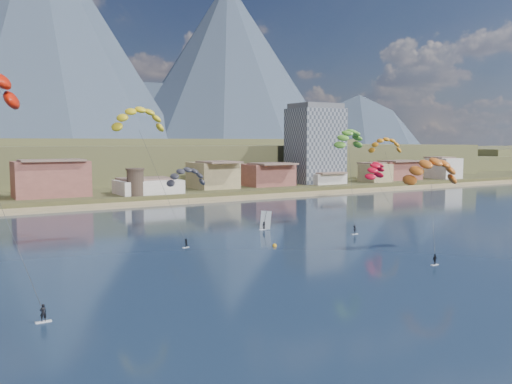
% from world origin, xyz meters
% --- Properties ---
extents(ground, '(2400.00, 2400.00, 0.00)m').
position_xyz_m(ground, '(0.00, 0.00, 0.00)').
color(ground, black).
rests_on(ground, ground).
extents(beach, '(2200.00, 12.00, 0.90)m').
position_xyz_m(beach, '(0.00, 106.00, 0.25)').
color(beach, tan).
rests_on(beach, ground).
extents(foothills, '(940.00, 210.00, 18.00)m').
position_xyz_m(foothills, '(22.39, 232.47, 9.08)').
color(foothills, brown).
rests_on(foothills, ground).
extents(apartment_tower, '(20.00, 16.00, 32.00)m').
position_xyz_m(apartment_tower, '(85.00, 128.00, 17.82)').
color(apartment_tower, gray).
rests_on(apartment_tower, ground).
extents(watchtower, '(5.82, 5.82, 8.60)m').
position_xyz_m(watchtower, '(5.00, 114.00, 6.37)').
color(watchtower, '#47382D').
rests_on(watchtower, ground).
extents(kitesurfer_yellow, '(11.28, 11.98, 26.64)m').
position_xyz_m(kitesurfer_yellow, '(-16.12, 47.22, 23.71)').
color(kitesurfer_yellow, silver).
rests_on(kitesurfer_yellow, ground).
extents(kitesurfer_orange, '(16.68, 13.93, 19.79)m').
position_xyz_m(kitesurfer_orange, '(26.50, 15.78, 14.48)').
color(kitesurfer_orange, silver).
rests_on(kitesurfer_orange, ground).
extents(kitesurfer_green, '(13.66, 15.01, 23.94)m').
position_xyz_m(kitesurfer_green, '(32.03, 44.69, 20.05)').
color(kitesurfer_green, silver).
rests_on(kitesurfer_green, ground).
extents(distant_kite_dark, '(9.85, 6.06, 15.22)m').
position_xyz_m(distant_kite_dark, '(0.38, 63.62, 11.66)').
color(distant_kite_dark, '#262626').
rests_on(distant_kite_dark, ground).
extents(distant_kite_orange, '(10.62, 7.61, 21.59)m').
position_xyz_m(distant_kite_orange, '(61.38, 63.57, 18.56)').
color(distant_kite_orange, '#262626').
rests_on(distant_kite_orange, ground).
extents(distant_kite_red, '(9.80, 7.97, 15.89)m').
position_xyz_m(distant_kite_red, '(43.82, 48.80, 12.53)').
color(distant_kite_red, '#262626').
rests_on(distant_kite_red, ground).
extents(windsurfer, '(2.26, 2.45, 3.99)m').
position_xyz_m(windsurfer, '(11.74, 48.07, 1.27)').
color(windsurfer, silver).
rests_on(windsurfer, ground).
extents(buoy, '(0.80, 0.80, 0.80)m').
position_xyz_m(buoy, '(3.31, 30.97, 0.14)').
color(buoy, orange).
rests_on(buoy, ground).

